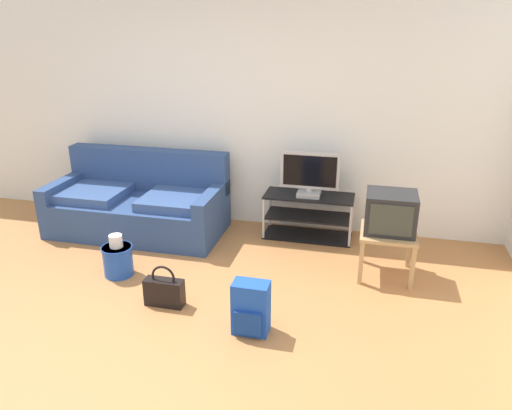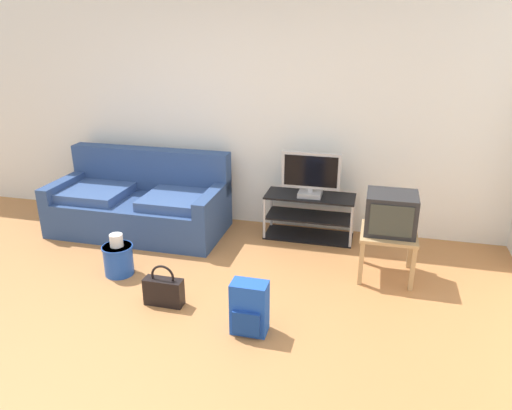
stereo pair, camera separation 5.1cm
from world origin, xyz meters
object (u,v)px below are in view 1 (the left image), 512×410
tv_stand (308,216)px  flat_tv (310,175)px  handbag (164,291)px  cleaning_bucket (118,258)px  crt_tv (391,212)px  backpack (251,308)px  couch (139,204)px  side_table (388,238)px

tv_stand → flat_tv: bearing=-90.0°
flat_tv → handbag: 2.03m
flat_tv → cleaning_bucket: size_ratio=1.53×
cleaning_bucket → flat_tv: bearing=37.9°
flat_tv → cleaning_bucket: 2.14m
handbag → cleaning_bucket: 0.75m
tv_stand → cleaning_bucket: (-1.63, -1.29, -0.08)m
crt_tv → backpack: bearing=-130.5°
couch → flat_tv: bearing=7.1°
couch → handbag: size_ratio=5.19×
tv_stand → cleaning_bucket: bearing=-141.6°
tv_stand → handbag: 1.96m
tv_stand → crt_tv: crt_tv is taller
couch → backpack: couch is taller
flat_tv → crt_tv: flat_tv is taller
crt_tv → backpack: 1.63m
flat_tv → backpack: bearing=-95.7°
couch → cleaning_bucket: couch is taller
tv_stand → backpack: size_ratio=2.27×
crt_tv → couch: bearing=171.2°
tv_stand → backpack: (-0.19, -1.88, -0.04)m
couch → backpack: size_ratio=4.51×
side_table → cleaning_bucket: side_table is taller
flat_tv → side_table: flat_tv is taller
handbag → cleaning_bucket: cleaning_bucket is taller
side_table → handbag: side_table is taller
couch → tv_stand: bearing=7.8°
cleaning_bucket → crt_tv: bearing=13.9°
handbag → crt_tv: bearing=28.7°
couch → side_table: size_ratio=3.80×
handbag → backpack: bearing=-13.8°
couch → side_table: (2.74, -0.44, 0.06)m
handbag → cleaning_bucket: (-0.64, 0.39, 0.04)m
couch → crt_tv: 2.79m
cleaning_bucket → couch: bearing=104.8°
tv_stand → backpack: tv_stand is taller
flat_tv → cleaning_bucket: (-1.63, -1.27, -0.56)m
backpack → cleaning_bucket: bearing=156.8°
crt_tv → cleaning_bucket: crt_tv is taller
flat_tv → couch: bearing=-172.9°
side_table → handbag: (-1.83, -0.98, -0.25)m
tv_stand → crt_tv: (0.83, -0.69, 0.39)m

